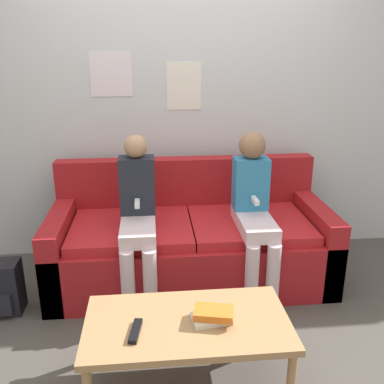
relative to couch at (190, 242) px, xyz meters
name	(u,v)px	position (x,y,z in m)	size (l,w,h in m)	color
ground_plane	(198,318)	(0.00, -0.55, -0.28)	(10.00, 10.00, 0.00)	#4C4742
wall_back	(184,95)	(0.00, 0.53, 1.02)	(8.00, 0.06, 2.60)	silver
couch	(190,242)	(0.00, 0.00, 0.00)	(2.00, 0.87, 0.84)	maroon
coffee_table	(187,328)	(-0.12, -1.10, 0.06)	(1.02, 0.54, 0.38)	#AD7F51
person_left	(138,213)	(-0.37, -0.20, 0.33)	(0.24, 0.59, 1.11)	silver
person_right	(254,206)	(0.42, -0.20, 0.35)	(0.24, 0.59, 1.12)	silver
tv_remote	(136,331)	(-0.37, -1.17, 0.11)	(0.07, 0.17, 0.02)	black
book_stack	(213,315)	(0.01, -1.11, 0.13)	(0.22, 0.16, 0.07)	silver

